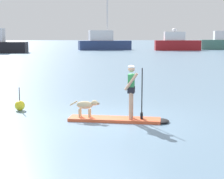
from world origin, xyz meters
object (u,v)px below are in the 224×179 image
object	(u,v)px
moored_boat_center	(104,42)
moored_boat_port	(177,43)
person_paddler	(132,88)
paddleboard	(121,120)
marker_buoy	(20,105)
dog	(86,106)

from	to	relation	value
moored_boat_center	moored_boat_port	xyz separation A→B (m)	(13.59, -3.57, -0.07)
person_paddler	moored_boat_port	size ratio (longest dim) A/B	0.20
paddleboard	marker_buoy	size ratio (longest dim) A/B	3.84
dog	marker_buoy	size ratio (longest dim) A/B	1.14
person_paddler	moored_boat_port	world-z (taller)	moored_boat_port
person_paddler	moored_boat_center	world-z (taller)	moored_boat_center
moored_boat_center	marker_buoy	xyz separation A→B (m)	(-6.51, -56.78, -1.23)
dog	marker_buoy	xyz separation A→B (m)	(-2.48, 1.73, -0.30)
paddleboard	person_paddler	distance (m)	1.12
person_paddler	dog	bearing A→B (deg)	167.29
person_paddler	moored_boat_port	distance (m)	57.57
dog	moored_boat_port	xyz separation A→B (m)	(17.62, 54.93, 0.86)
dog	moored_boat_port	distance (m)	57.69
person_paddler	dog	distance (m)	1.64
moored_boat_port	marker_buoy	distance (m)	56.88
person_paddler	moored_boat_center	xyz separation A→B (m)	(2.55, 58.84, 0.31)
moored_boat_center	moored_boat_port	bearing A→B (deg)	-14.74
person_paddler	paddleboard	bearing A→B (deg)	167.29
moored_boat_center	marker_buoy	world-z (taller)	moored_boat_center
paddleboard	moored_boat_port	size ratio (longest dim) A/B	0.39
marker_buoy	paddleboard	bearing A→B (deg)	-28.70
moored_boat_port	marker_buoy	size ratio (longest dim) A/B	9.81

